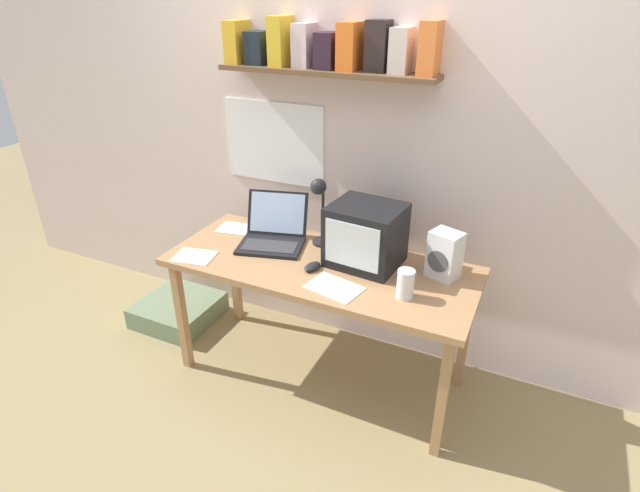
{
  "coord_description": "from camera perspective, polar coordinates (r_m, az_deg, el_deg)",
  "views": [
    {
      "loc": [
        0.95,
        -2.0,
        1.97
      ],
      "look_at": [
        0.0,
        0.0,
        0.82
      ],
      "focal_mm": 28.0,
      "sensor_mm": 36.0,
      "label": 1
    }
  ],
  "objects": [
    {
      "name": "space_heater",
      "position": [
        2.44,
        14.05,
        -1.01
      ],
      "size": [
        0.17,
        0.15,
        0.24
      ],
      "rotation": [
        0.0,
        0.0,
        -0.33
      ],
      "color": "white",
      "rests_on": "corner_desk"
    },
    {
      "name": "juice_glass",
      "position": [
        2.27,
        9.73,
        -4.43
      ],
      "size": [
        0.08,
        0.08,
        0.14
      ],
      "color": "white",
      "rests_on": "corner_desk"
    },
    {
      "name": "crt_monitor",
      "position": [
        2.48,
        5.24,
        1.24
      ],
      "size": [
        0.37,
        0.33,
        0.31
      ],
      "rotation": [
        0.0,
        0.0,
        -0.08
      ],
      "color": "black",
      "rests_on": "corner_desk"
    },
    {
      "name": "computer_mouse",
      "position": [
        2.48,
        -0.89,
        -2.35
      ],
      "size": [
        0.08,
        0.12,
        0.03
      ],
      "rotation": [
        0.0,
        0.0,
        -0.21
      ],
      "color": "#232326",
      "rests_on": "corner_desk"
    },
    {
      "name": "ground_plane",
      "position": [
        2.96,
        0.0,
        -14.34
      ],
      "size": [
        12.0,
        12.0,
        0.0
      ],
      "primitive_type": "plane",
      "color": "#968457"
    },
    {
      "name": "desk_lamp",
      "position": [
        2.61,
        -0.02,
        5.01
      ],
      "size": [
        0.12,
        0.15,
        0.39
      ],
      "rotation": [
        0.0,
        0.0,
        -0.05
      ],
      "color": "#232326",
      "rests_on": "corner_desk"
    },
    {
      "name": "corner_desk",
      "position": [
        2.57,
        0.0,
        -3.29
      ],
      "size": [
        1.58,
        0.65,
        0.72
      ],
      "color": "#AE7E52",
      "rests_on": "ground_plane"
    },
    {
      "name": "loose_paper_near_monitor",
      "position": [
        2.95,
        -9.52,
        1.99
      ],
      "size": [
        0.23,
        0.19,
        0.0
      ],
      "rotation": [
        0.0,
        0.0,
        0.19
      ],
      "color": "white",
      "rests_on": "corner_desk"
    },
    {
      "name": "back_wall",
      "position": [
        2.72,
        4.18,
        13.28
      ],
      "size": [
        5.6,
        0.24,
        2.6
      ],
      "color": "beige",
      "rests_on": "ground_plane"
    },
    {
      "name": "open_notebook",
      "position": [
        2.68,
        -14.17,
        -1.16
      ],
      "size": [
        0.24,
        0.2,
        0.0
      ],
      "rotation": [
        0.0,
        0.0,
        0.21
      ],
      "color": "white",
      "rests_on": "corner_desk"
    },
    {
      "name": "floor_cushion",
      "position": [
        3.47,
        -15.88,
        -7.04
      ],
      "size": [
        0.47,
        0.47,
        0.14
      ],
      "color": "gray",
      "rests_on": "ground_plane"
    },
    {
      "name": "loose_paper_near_laptop",
      "position": [
        2.34,
        1.65,
        -4.76
      ],
      "size": [
        0.28,
        0.22,
        0.0
      ],
      "rotation": [
        0.0,
        0.0,
        -0.21
      ],
      "color": "white",
      "rests_on": "corner_desk"
    },
    {
      "name": "laptop",
      "position": [
        2.74,
        -5.32,
        1.7
      ],
      "size": [
        0.42,
        0.42,
        0.25
      ],
      "rotation": [
        0.0,
        0.0,
        0.27
      ],
      "color": "black",
      "rests_on": "corner_desk"
    }
  ]
}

